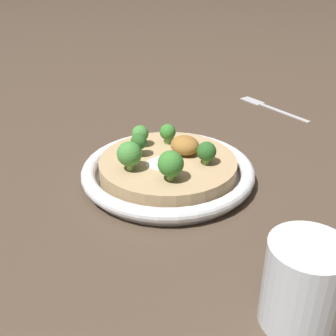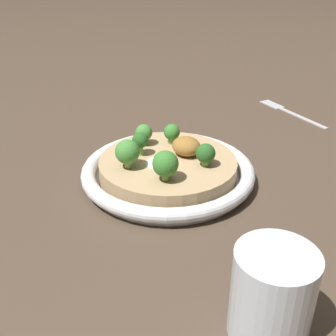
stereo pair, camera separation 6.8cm
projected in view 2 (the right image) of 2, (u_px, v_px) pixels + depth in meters
The scene contains 12 objects.
ground_plane at pixel (168, 180), 0.69m from camera, with size 6.00×6.00×0.00m, color #47382B.
risotto_bowl at pixel (168, 170), 0.68m from camera, with size 0.28×0.28×0.04m.
cheese_sprinkle at pixel (160, 159), 0.66m from camera, with size 0.05×0.05×0.01m.
crispy_onion_garnish at pixel (186, 146), 0.68m from camera, with size 0.05×0.04×0.03m.
broccoli_back at pixel (172, 133), 0.71m from camera, with size 0.03×0.03×0.03m.
broccoli_front_right at pixel (165, 164), 0.60m from camera, with size 0.04×0.04×0.05m.
broccoli_back_right at pixel (206, 154), 0.64m from camera, with size 0.03×0.03×0.04m.
broccoli_left at pixel (140, 141), 0.67m from camera, with size 0.03×0.03×0.04m.
broccoli_back_left at pixel (144, 133), 0.71m from camera, with size 0.03×0.03×0.04m.
broccoli_front at pixel (127, 152), 0.63m from camera, with size 0.04×0.04×0.05m.
drinking_glass at pixel (272, 294), 0.40m from camera, with size 0.08×0.08×0.10m.
fork_utensil at pixel (286, 110), 0.97m from camera, with size 0.20×0.07×0.00m.
Camera 2 is at (0.43, -0.41, 0.34)m, focal length 45.00 mm.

